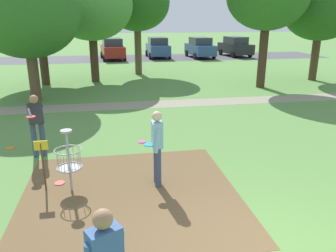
{
  "coord_description": "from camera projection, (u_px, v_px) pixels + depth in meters",
  "views": [
    {
      "loc": [
        -2.46,
        -4.01,
        3.6
      ],
      "look_at": [
        -1.07,
        3.88,
        1.0
      ],
      "focal_mm": 35.91,
      "sensor_mm": 36.0,
      "label": 1
    }
  ],
  "objects": [
    {
      "name": "parked_car_leftmost",
      "position": [
        113.0,
        49.0,
        29.82
      ],
      "size": [
        2.25,
        4.34,
        1.84
      ],
      "color": "maroon",
      "rests_on": "ground"
    },
    {
      "name": "parked_car_rightmost",
      "position": [
        235.0,
        46.0,
        32.28
      ],
      "size": [
        2.37,
        4.39,
        1.84
      ],
      "color": "black",
      "rests_on": "ground"
    },
    {
      "name": "tree_mid_center",
      "position": [
        91.0,
        4.0,
        18.45
      ],
      "size": [
        4.64,
        4.64,
        6.27
      ],
      "color": "#422D1E",
      "rests_on": "ground"
    },
    {
      "name": "tree_far_left",
      "position": [
        26.0,
        13.0,
        14.0
      ],
      "size": [
        4.46,
        4.46,
        5.69
      ],
      "color": "brown",
      "rests_on": "ground"
    },
    {
      "name": "frisbee_mid_grass",
      "position": [
        60.0,
        183.0,
        7.63
      ],
      "size": [
        0.23,
        0.23,
        0.02
      ],
      "primitive_type": "cylinder",
      "color": "red",
      "rests_on": "ground"
    },
    {
      "name": "frisbee_by_tee",
      "position": [
        142.0,
        142.0,
        10.16
      ],
      "size": [
        0.23,
        0.23,
        0.02
      ],
      "primitive_type": "cylinder",
      "color": "#E53D99",
      "rests_on": "ground"
    },
    {
      "name": "tree_mid_left",
      "position": [
        321.0,
        8.0,
        18.97
      ],
      "size": [
        4.27,
        4.27,
        5.93
      ],
      "color": "#4C3823",
      "rests_on": "ground"
    },
    {
      "name": "player_waiting_left",
      "position": [
        157.0,
        144.0,
        7.31
      ],
      "size": [
        0.4,
        0.47,
        1.71
      ],
      "color": "#384260",
      "rests_on": "ground"
    },
    {
      "name": "player_throwing",
      "position": [
        36.0,
        122.0,
        8.82
      ],
      "size": [
        0.46,
        1.17,
        1.71
      ],
      "color": "#384260",
      "rests_on": "ground"
    },
    {
      "name": "frisbee_far_left",
      "position": [
        10.0,
        148.0,
        9.65
      ],
      "size": [
        0.22,
        0.22,
        0.02
      ],
      "primitive_type": "cylinder",
      "color": "orange",
      "rests_on": "ground"
    },
    {
      "name": "dirt_tee_pad",
      "position": [
        131.0,
        194.0,
        7.15
      ],
      "size": [
        4.55,
        4.44,
        0.01
      ],
      "primitive_type": "cube",
      "color": "brown",
      "rests_on": "ground"
    },
    {
      "name": "parked_car_center_left",
      "position": [
        158.0,
        48.0,
        31.16
      ],
      "size": [
        1.98,
        4.2,
        1.84
      ],
      "color": "#2D4784",
      "rests_on": "ground"
    },
    {
      "name": "parked_car_center_right",
      "position": [
        200.0,
        48.0,
        31.14
      ],
      "size": [
        2.18,
        4.31,
        1.84
      ],
      "color": "#2D4784",
      "rests_on": "ground"
    },
    {
      "name": "tree_near_left",
      "position": [
        137.0,
        3.0,
        20.94
      ],
      "size": [
        4.11,
        4.11,
        6.23
      ],
      "color": "brown",
      "rests_on": "ground"
    },
    {
      "name": "disc_golf_basket",
      "position": [
        66.0,
        159.0,
        7.1
      ],
      "size": [
        0.98,
        0.58,
        1.39
      ],
      "color": "#9E9EA3",
      "rests_on": "ground"
    },
    {
      "name": "parking_lot_strip",
      "position": [
        135.0,
        58.0,
        31.12
      ],
      "size": [
        36.0,
        6.0,
        0.01
      ],
      "primitive_type": "cube",
      "color": "#4C4C51",
      "rests_on": "ground"
    },
    {
      "name": "gravel_path",
      "position": [
        168.0,
        104.0,
        14.67
      ],
      "size": [
        40.0,
        1.29,
        0.0
      ],
      "primitive_type": "cube",
      "color": "gray",
      "rests_on": "ground"
    },
    {
      "name": "tree_near_right",
      "position": [
        38.0,
        12.0,
        17.66
      ],
      "size": [
        4.37,
        4.37,
        5.75
      ],
      "color": "#422D1E",
      "rests_on": "ground"
    }
  ]
}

